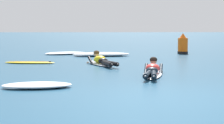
% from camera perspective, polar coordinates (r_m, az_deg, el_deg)
% --- Properties ---
extents(ground_plane, '(120.00, 120.00, 0.00)m').
position_cam_1_polar(ground_plane, '(18.18, 2.20, 0.67)').
color(ground_plane, navy).
extents(surfer_near, '(0.93, 2.71, 0.54)m').
position_cam_1_polar(surfer_near, '(11.58, 5.60, -1.24)').
color(surfer_near, silver).
rests_on(surfer_near, ground).
extents(surfer_far, '(1.19, 2.49, 0.53)m').
position_cam_1_polar(surfer_far, '(14.53, -1.48, 0.11)').
color(surfer_far, silver).
rests_on(surfer_far, ground).
extents(drifting_surfboard, '(1.93, 0.71, 0.16)m').
position_cam_1_polar(drifting_surfboard, '(15.53, -11.21, -0.06)').
color(drifting_surfboard, yellow).
rests_on(drifting_surfboard, ground).
extents(whitewater_mid_left, '(1.65, 0.94, 0.13)m').
position_cam_1_polar(whitewater_mid_left, '(9.50, -10.29, -3.18)').
color(whitewater_mid_left, white).
rests_on(whitewater_mid_left, ground).
extents(whitewater_mid_right, '(2.64, 1.05, 0.18)m').
position_cam_1_polar(whitewater_mid_right, '(18.67, -1.48, 1.06)').
color(whitewater_mid_right, white).
rests_on(whitewater_mid_right, ground).
extents(whitewater_back, '(2.25, 1.75, 0.12)m').
position_cam_1_polar(whitewater_back, '(20.02, -6.46, 1.22)').
color(whitewater_back, white).
rests_on(whitewater_back, ground).
extents(channel_marker_buoy, '(0.51, 0.51, 1.01)m').
position_cam_1_polar(channel_marker_buoy, '(20.53, 9.74, 2.24)').
color(channel_marker_buoy, '#EA5B0F').
rests_on(channel_marker_buoy, ground).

